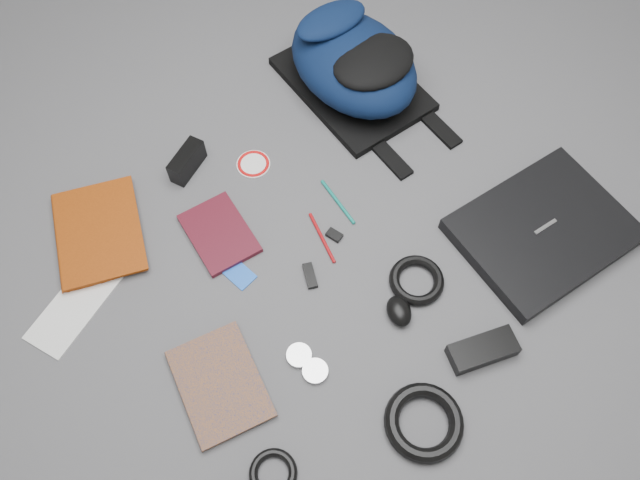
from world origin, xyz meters
TOP-DOWN VIEW (x-y plane):
  - ground at (0.00, 0.00)m, footprint 4.00×4.00m
  - backpack at (0.37, 0.32)m, footprint 0.33×0.45m
  - laptop at (0.42, -0.31)m, footprint 0.41×0.34m
  - textbook_red at (-0.48, 0.38)m, footprint 0.28×0.32m
  - comic_book at (-0.46, -0.11)m, footprint 0.21×0.26m
  - envelope at (-0.53, 0.22)m, footprint 0.25×0.18m
  - dvd_case at (-0.17, 0.17)m, footprint 0.16×0.20m
  - compact_camera at (-0.12, 0.38)m, footprint 0.12×0.08m
  - sticker_disc at (0.01, 0.28)m, footprint 0.09×0.09m
  - pen_teal at (0.11, 0.06)m, footprint 0.03×0.14m
  - pen_red at (0.01, 0.01)m, footprint 0.05×0.14m
  - id_badge at (-0.20, 0.06)m, footprint 0.06×0.08m
  - usb_black at (-0.07, -0.05)m, footprint 0.05×0.07m
  - key_fob at (0.04, -0.01)m, footprint 0.03×0.04m
  - mouse at (0.02, -0.25)m, footprint 0.08×0.09m
  - headphone_left at (-0.20, -0.23)m, footprint 0.07×0.07m
  - headphone_right at (-0.21, -0.18)m, footprint 0.07×0.07m
  - cable_coil at (0.11, -0.22)m, footprint 0.15×0.15m
  - power_brick at (0.10, -0.43)m, footprint 0.16×0.11m
  - power_cord_coil at (-0.10, -0.46)m, footprint 0.21×0.21m
  - earbud_coil at (-0.39, -0.34)m, footprint 0.13×0.13m

SIDE VIEW (x-z plane):
  - ground at x=0.00m, z-range 0.00..0.00m
  - sticker_disc at x=0.01m, z-range 0.00..0.00m
  - id_badge at x=-0.20m, z-range 0.00..0.00m
  - envelope at x=-0.53m, z-range 0.00..0.00m
  - pen_red at x=0.01m, z-range 0.00..0.01m
  - pen_teal at x=0.11m, z-range 0.00..0.01m
  - key_fob at x=0.04m, z-range 0.00..0.01m
  - usb_black at x=-0.07m, z-range 0.00..0.01m
  - headphone_right at x=-0.21m, z-range 0.00..0.01m
  - headphone_left at x=-0.20m, z-range 0.00..0.01m
  - dvd_case at x=-0.17m, z-range 0.00..0.01m
  - comic_book at x=-0.46m, z-range 0.00..0.02m
  - earbud_coil at x=-0.39m, z-range 0.00..0.02m
  - cable_coil at x=0.11m, z-range 0.00..0.02m
  - textbook_red at x=-0.48m, z-range 0.00..0.03m
  - power_cord_coil at x=-0.10m, z-range 0.00..0.03m
  - power_brick at x=0.10m, z-range 0.00..0.04m
  - laptop at x=0.42m, z-range 0.00..0.04m
  - mouse at x=0.02m, z-range 0.00..0.04m
  - compact_camera at x=-0.12m, z-range 0.00..0.06m
  - backpack at x=0.37m, z-range 0.00..0.18m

